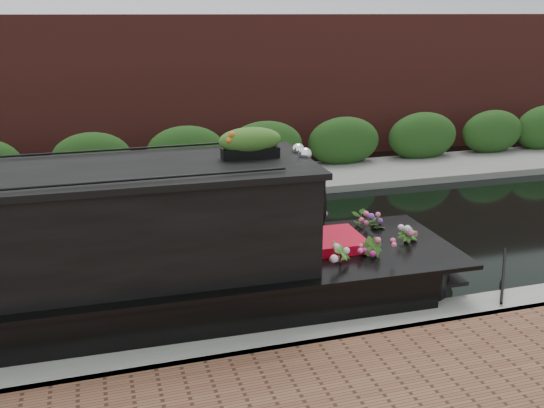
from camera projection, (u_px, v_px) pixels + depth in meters
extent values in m
plane|color=black|center=(229.00, 255.00, 10.58)|extent=(80.00, 80.00, 0.00)
cube|color=gray|center=(289.00, 352.00, 7.57)|extent=(40.00, 0.60, 0.50)
cube|color=slate|center=(189.00, 190.00, 14.41)|extent=(40.00, 2.40, 0.34)
cube|color=#1E4216|center=(183.00, 181.00, 15.23)|extent=(40.00, 1.10, 2.80)
cube|color=#5A241E|center=(172.00, 162.00, 17.14)|extent=(40.00, 1.00, 8.00)
cube|color=red|center=(300.00, 208.00, 8.47)|extent=(0.11, 1.77, 1.37)
cube|color=black|center=(219.00, 234.00, 7.25)|extent=(0.91, 0.06, 0.56)
cube|color=red|center=(333.00, 252.00, 8.83)|extent=(0.84, 0.93, 0.51)
sphere|color=white|center=(305.00, 154.00, 8.10)|extent=(0.18, 0.18, 0.18)
sphere|color=white|center=(298.00, 150.00, 8.36)|extent=(0.18, 0.18, 0.18)
cube|color=black|center=(250.00, 153.00, 8.02)|extent=(0.77, 0.25, 0.14)
ellipsoid|color=orange|center=(250.00, 138.00, 7.96)|extent=(0.84, 0.25, 0.24)
imported|color=#3C6D24|center=(340.00, 264.00, 8.19)|extent=(0.40, 0.43, 0.68)
imported|color=#3C6D24|center=(374.00, 260.00, 8.40)|extent=(0.43, 0.44, 0.62)
imported|color=#3C6D24|center=(369.00, 231.00, 9.58)|extent=(0.63, 0.58, 0.59)
imported|color=#3C6D24|center=(406.00, 247.00, 8.98)|extent=(0.41, 0.41, 0.55)
imported|color=#3C6D24|center=(318.00, 233.00, 9.57)|extent=(0.27, 0.33, 0.53)
cylinder|color=olive|center=(439.00, 272.00, 9.50)|extent=(0.31, 0.40, 0.31)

